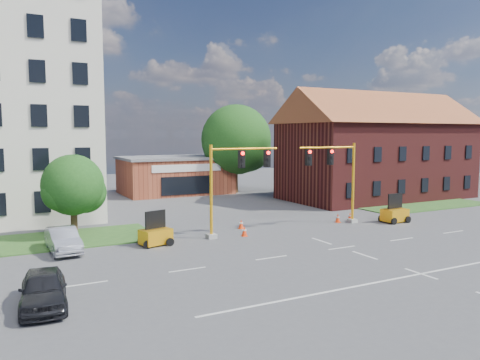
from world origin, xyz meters
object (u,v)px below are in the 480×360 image
(trailer_west, at_px, (156,235))
(trailer_east, at_px, (395,214))
(pickup_white, at_px, (342,197))
(signal_mast_west, at_px, (234,178))
(signal_mast_east, at_px, (336,174))
(sedan_dark, at_px, (43,289))

(trailer_west, height_order, trailer_east, trailer_east)
(trailer_east, xyz_separation_m, pickup_white, (2.54, 9.31, 0.04))
(signal_mast_west, height_order, signal_mast_east, same)
(trailer_west, bearing_deg, sedan_dark, -147.06)
(signal_mast_east, distance_m, sedan_dark, 23.05)
(pickup_white, bearing_deg, signal_mast_east, 149.88)
(signal_mast_west, xyz_separation_m, trailer_west, (-5.48, -0.12, -3.27))
(signal_mast_west, xyz_separation_m, trailer_east, (13.42, -1.38, -3.24))
(pickup_white, bearing_deg, trailer_east, 177.06)
(trailer_west, distance_m, trailer_east, 18.95)
(trailer_west, bearing_deg, trailer_east, -19.48)
(signal_mast_west, xyz_separation_m, pickup_white, (15.96, 7.93, -3.20))
(signal_mast_west, distance_m, trailer_west, 6.39)
(signal_mast_west, bearing_deg, pickup_white, 26.43)
(signal_mast_east, bearing_deg, signal_mast_west, 180.00)
(pickup_white, distance_m, sedan_dark, 32.80)
(sedan_dark, bearing_deg, signal_mast_west, 38.22)
(signal_mast_east, relative_size, sedan_dark, 1.42)
(signal_mast_west, xyz_separation_m, sedan_dark, (-12.60, -8.20, -3.18))
(sedan_dark, bearing_deg, trailer_west, 53.77)
(signal_mast_east, relative_size, trailer_west, 2.98)
(signal_mast_west, relative_size, trailer_west, 2.98)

